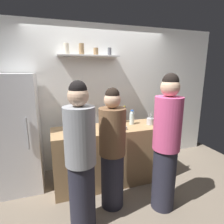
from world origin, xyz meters
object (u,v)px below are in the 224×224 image
wine_bottle_green_glass (79,120)px  person_grey_hoodie (81,159)px  water_bottle_plastic (132,118)px  wine_bottle_dark_glass (124,116)px  person_pink_top (166,145)px  utensil_holder (150,121)px  refrigerator (19,133)px  baking_pan (114,127)px  wine_bottle_pale_glass (163,119)px  person_brown_jacket (112,151)px

wine_bottle_green_glass → person_grey_hoodie: bearing=-98.0°
water_bottle_plastic → wine_bottle_green_glass: bearing=172.9°
wine_bottle_dark_glass → person_pink_top: bearing=-81.4°
wine_bottle_dark_glass → person_grey_hoodie: 1.36m
utensil_holder → wine_bottle_dark_glass: wine_bottle_dark_glass is taller
utensil_holder → water_bottle_plastic: bearing=157.3°
wine_bottle_green_glass → refrigerator: bearing=171.8°
refrigerator → person_grey_hoodie: 1.31m
wine_bottle_dark_glass → person_grey_hoodie: (-0.92, -0.98, -0.18)m
water_bottle_plastic → person_pink_top: (0.08, -0.86, -0.14)m
baking_pan → wine_bottle_pale_glass: wine_bottle_pale_glass is taller
wine_bottle_green_glass → wine_bottle_dark_glass: bearing=3.4°
water_bottle_plastic → person_brown_jacket: size_ratio=0.15×
utensil_holder → wine_bottle_pale_glass: bearing=-57.5°
refrigerator → person_pink_top: bearing=-30.9°
refrigerator → person_grey_hoodie: size_ratio=1.03×
person_brown_jacket → wine_bottle_dark_glass: bearing=55.2°
baking_pan → wine_bottle_pale_glass: bearing=-11.8°
wine_bottle_dark_glass → water_bottle_plastic: bearing=-65.3°
baking_pan → person_brown_jacket: (-0.19, -0.48, -0.16)m
refrigerator → wine_bottle_pale_glass: bearing=-14.0°
person_brown_jacket → refrigerator: bearing=141.8°
refrigerator → wine_bottle_dark_glass: bearing=-2.8°
baking_pan → wine_bottle_green_glass: (-0.49, 0.25, 0.10)m
wine_bottle_dark_glass → person_pink_top: size_ratio=0.16×
person_grey_hoodie → wine_bottle_pale_glass: bearing=162.0°
wine_bottle_pale_glass → person_grey_hoodie: bearing=-159.0°
refrigerator → water_bottle_plastic: 1.77m
wine_bottle_green_glass → water_bottle_plastic: bearing=-7.1°
person_pink_top → person_brown_jacket: size_ratio=1.11×
wine_bottle_green_glass → wine_bottle_pale_glass: bearing=-17.9°
refrigerator → wine_bottle_pale_glass: refrigerator is taller
wine_bottle_green_glass → utensil_holder: bearing=-11.1°
water_bottle_plastic → person_brown_jacket: bearing=-131.8°
utensil_holder → wine_bottle_green_glass: bearing=168.9°
utensil_holder → wine_bottle_pale_glass: size_ratio=0.62×
wine_bottle_pale_glass → person_pink_top: (-0.31, -0.56, -0.17)m
refrigerator → baking_pan: bearing=-15.2°
baking_pan → person_pink_top: 0.85m
water_bottle_plastic → person_pink_top: size_ratio=0.13×
refrigerator → baking_pan: 1.43m
water_bottle_plastic → person_brown_jacket: 0.86m
wine_bottle_green_glass → person_grey_hoodie: size_ratio=0.19×
wine_bottle_green_glass → person_pink_top: (0.94, -0.97, -0.16)m
baking_pan → utensil_holder: (0.64, 0.02, 0.03)m
utensil_holder → water_bottle_plastic: water_bottle_plastic is taller
refrigerator → wine_bottle_green_glass: (0.89, -0.13, 0.17)m
refrigerator → wine_bottle_pale_glass: size_ratio=5.05×
person_pink_top → wine_bottle_pale_glass: bearing=138.4°
wine_bottle_pale_glass → person_grey_hoodie: 1.49m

